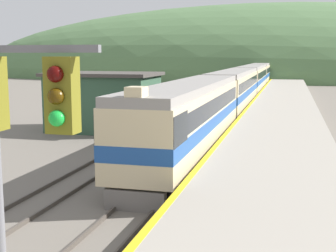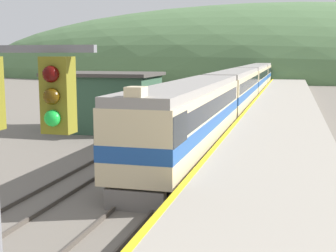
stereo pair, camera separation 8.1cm
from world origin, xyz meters
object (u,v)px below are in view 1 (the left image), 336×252
object	(u,v)px
express_train_lead_car	(189,117)
carriage_fourth	(261,73)
carriage_second	(234,90)
carriage_third	(252,79)

from	to	relation	value
express_train_lead_car	carriage_fourth	size ratio (longest dim) A/B	0.92
carriage_second	carriage_fourth	xyz separation A→B (m)	(0.00, 43.50, 0.00)
carriage_second	carriage_fourth	distance (m)	43.50
carriage_third	carriage_fourth	world-z (taller)	same
express_train_lead_car	carriage_fourth	distance (m)	64.64
express_train_lead_car	carriage_third	world-z (taller)	express_train_lead_car
express_train_lead_car	carriage_second	bearing A→B (deg)	90.00
carriage_third	carriage_fourth	xyz separation A→B (m)	(0.00, 21.75, 0.00)
express_train_lead_car	carriage_third	size ratio (longest dim) A/B	0.92
express_train_lead_car	carriage_second	world-z (taller)	express_train_lead_car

